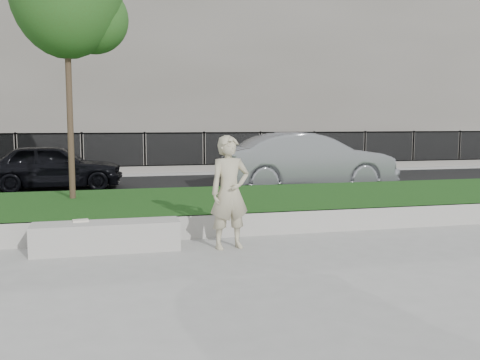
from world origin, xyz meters
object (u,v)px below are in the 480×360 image
object	(u,v)px
stone_bench	(107,237)
car_dark	(53,166)
book	(81,221)
man	(230,192)
car_silver	(307,161)

from	to	relation	value
stone_bench	car_dark	size ratio (longest dim) A/B	0.57
book	car_dark	xyz separation A→B (m)	(-1.10, 7.77, 0.24)
man	book	size ratio (longest dim) A/B	7.50
stone_bench	car_silver	size ratio (longest dim) A/B	0.45
book	car_silver	bearing A→B (deg)	37.30
man	car_dark	bearing A→B (deg)	102.60
stone_bench	car_silver	world-z (taller)	car_silver
stone_bench	car_silver	distance (m)	8.33
book	car_silver	distance (m)	8.48
man	car_dark	xyz separation A→B (m)	(-3.36, 8.16, -0.18)
book	car_silver	size ratio (longest dim) A/B	0.05
stone_bench	man	xyz separation A→B (m)	(1.87, -0.26, 0.66)
stone_bench	car_silver	xyz separation A→B (m)	(5.62, 6.12, 0.63)
car_dark	car_silver	size ratio (longest dim) A/B	0.79
stone_bench	man	bearing A→B (deg)	-7.88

